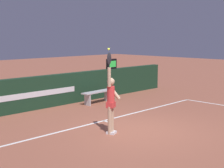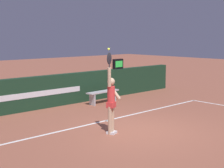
{
  "view_description": "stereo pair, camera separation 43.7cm",
  "coord_description": "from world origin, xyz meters",
  "px_view_note": "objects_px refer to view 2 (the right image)",
  "views": [
    {
      "loc": [
        -7.41,
        -6.14,
        2.8
      ],
      "look_at": [
        -0.95,
        0.24,
        1.47
      ],
      "focal_mm": 52.91,
      "sensor_mm": 36.0,
      "label": 1
    },
    {
      "loc": [
        -7.1,
        -6.44,
        2.8
      ],
      "look_at": [
        -0.95,
        0.24,
        1.47
      ],
      "focal_mm": 52.91,
      "sensor_mm": 36.0,
      "label": 2
    }
  ],
  "objects_px": {
    "speed_display": "(118,64)",
    "tennis_player": "(111,101)",
    "courtside_bench_far": "(103,94)",
    "tennis_ball": "(109,49)"
  },
  "relations": [
    {
      "from": "courtside_bench_far",
      "to": "speed_display",
      "type": "bearing_deg",
      "value": 27.22
    },
    {
      "from": "tennis_player",
      "to": "speed_display",
      "type": "bearing_deg",
      "value": 44.51
    },
    {
      "from": "courtside_bench_far",
      "to": "tennis_ball",
      "type": "bearing_deg",
      "value": -129.0
    },
    {
      "from": "tennis_player",
      "to": "tennis_ball",
      "type": "bearing_deg",
      "value": -157.74
    },
    {
      "from": "tennis_player",
      "to": "tennis_ball",
      "type": "relative_size",
      "value": 36.44
    },
    {
      "from": "speed_display",
      "to": "tennis_player",
      "type": "bearing_deg",
      "value": -135.49
    },
    {
      "from": "speed_display",
      "to": "tennis_player",
      "type": "height_order",
      "value": "tennis_player"
    },
    {
      "from": "speed_display",
      "to": "tennis_ball",
      "type": "bearing_deg",
      "value": -136.02
    },
    {
      "from": "tennis_ball",
      "to": "courtside_bench_far",
      "type": "distance_m",
      "value": 4.96
    },
    {
      "from": "tennis_ball",
      "to": "courtside_bench_far",
      "type": "height_order",
      "value": "tennis_ball"
    }
  ]
}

